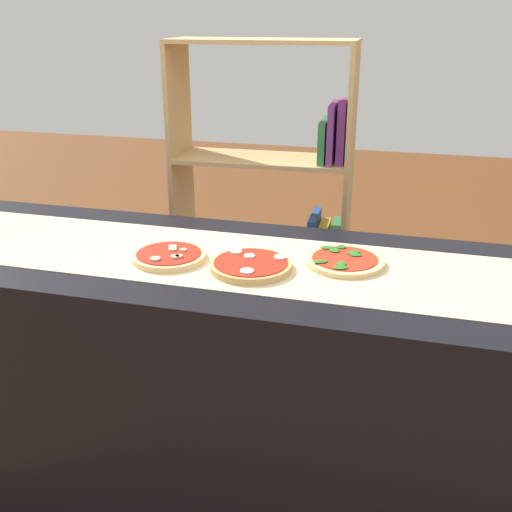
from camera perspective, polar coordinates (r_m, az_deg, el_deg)
The scene contains 7 objects.
ground_plane at distance 2.34m, azimuth 0.00°, elevation -21.38°, with size 12.00×12.00×0.00m, color brown.
counter at distance 2.06m, azimuth 0.00°, elevation -12.23°, with size 2.58×0.72×0.90m, color black.
parchment_paper at distance 1.84m, azimuth 0.00°, elevation -0.55°, with size 2.36×0.45×0.00m, color beige.
pizza_mushroom_0 at distance 1.87m, azimuth -8.25°, elevation 0.00°, with size 0.23×0.23×0.03m.
pizza_mozzarella_1 at distance 1.78m, azimuth -0.50°, elevation -0.89°, with size 0.24×0.24×0.03m.
pizza_spinach_2 at distance 1.84m, azimuth 8.39°, elevation -0.43°, with size 0.24×0.24×0.02m.
bookshelf at distance 2.79m, azimuth 2.50°, elevation 1.76°, with size 0.80×0.32×1.51m.
Camera 1 is at (0.44, -1.64, 1.61)m, focal length 42.18 mm.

